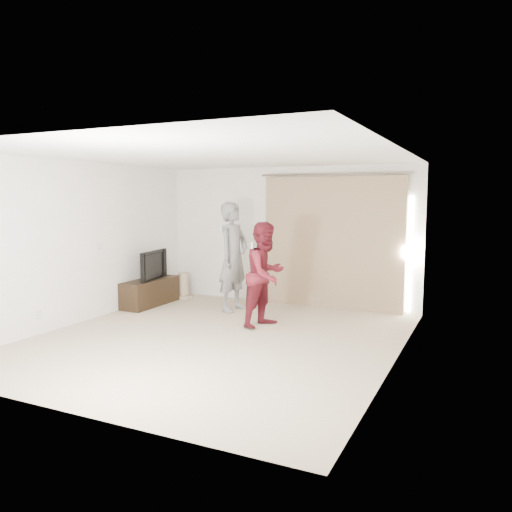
# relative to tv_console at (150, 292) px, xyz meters

# --- Properties ---
(floor) EXTENTS (5.50, 5.50, 0.00)m
(floor) POSITION_rel_tv_console_xyz_m (2.27, -1.46, -0.25)
(floor) COLOR tan
(floor) RESTS_ON ground
(wall_back) EXTENTS (5.00, 0.04, 2.60)m
(wall_back) POSITION_rel_tv_console_xyz_m (2.27, 1.29, 1.05)
(wall_back) COLOR silver
(wall_back) RESTS_ON ground
(wall_left) EXTENTS (0.04, 5.50, 2.60)m
(wall_left) POSITION_rel_tv_console_xyz_m (-0.23, -1.46, 1.05)
(wall_left) COLOR silver
(wall_left) RESTS_ON ground
(ceiling) EXTENTS (5.00, 5.50, 0.01)m
(ceiling) POSITION_rel_tv_console_xyz_m (2.27, -1.46, 2.35)
(ceiling) COLOR white
(ceiling) RESTS_ON wall_back
(curtain) EXTENTS (2.80, 0.11, 2.46)m
(curtain) POSITION_rel_tv_console_xyz_m (3.18, 1.22, 0.96)
(curtain) COLOR #907958
(curtain) RESTS_ON ground
(tv_console) EXTENTS (0.44, 1.28, 0.49)m
(tv_console) POSITION_rel_tv_console_xyz_m (0.00, 0.00, 0.00)
(tv_console) COLOR black
(tv_console) RESTS_ON ground
(tv) EXTENTS (0.27, 0.96, 0.55)m
(tv) POSITION_rel_tv_console_xyz_m (0.00, 0.00, 0.52)
(tv) COLOR black
(tv) RESTS_ON tv_console
(scratching_post) EXTENTS (0.38, 0.38, 0.51)m
(scratching_post) POSITION_rel_tv_console_xyz_m (0.19, 0.84, -0.04)
(scratching_post) COLOR tan
(scratching_post) RESTS_ON ground
(person_man) EXTENTS (0.55, 0.76, 1.94)m
(person_man) POSITION_rel_tv_console_xyz_m (1.62, 0.30, 0.72)
(person_man) COLOR slate
(person_man) RESTS_ON ground
(person_woman) EXTENTS (0.81, 0.94, 1.65)m
(person_woman) POSITION_rel_tv_console_xyz_m (2.60, -0.48, 0.58)
(person_woman) COLOR #59141D
(person_woman) RESTS_ON ground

